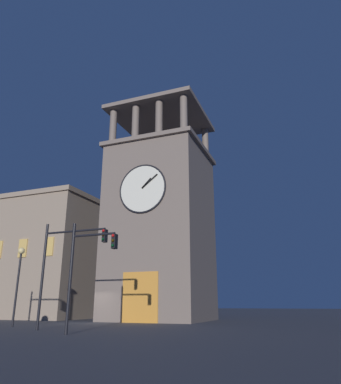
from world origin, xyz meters
name	(u,v)px	position (x,y,z in m)	size (l,w,h in m)	color
ground_plane	(89,323)	(0.00, 0.00, 0.00)	(200.00, 200.00, 0.00)	#424247
clocktower	(161,226)	(-3.71, -5.74, 8.68)	(9.26, 9.08, 22.72)	#75665B
adjacent_wing_building	(14,258)	(14.30, -5.83, 6.38)	(19.58, 8.02, 12.73)	gray
traffic_signal_near	(85,261)	(-6.11, 10.02, 3.55)	(2.71, 0.41, 5.61)	black
traffic_signal_mid	(63,257)	(-3.15, 8.04, 4.13)	(4.38, 0.41, 6.25)	black
street_lamp	(19,271)	(1.87, 6.15, 3.64)	(0.44, 0.44, 5.23)	black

